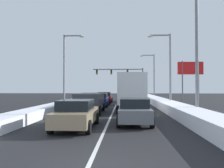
% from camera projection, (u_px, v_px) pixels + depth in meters
% --- Properties ---
extents(ground_plane, '(120.00, 120.00, 0.00)m').
position_uv_depth(ground_plane, '(114.00, 109.00, 22.87)').
color(ground_plane, black).
extents(lane_stripe_between_right_lane_and_center_lane, '(0.14, 45.91, 0.01)m').
position_uv_depth(lane_stripe_between_right_lane_and_center_lane, '(116.00, 106.00, 27.04)').
color(lane_stripe_between_right_lane_and_center_lane, silver).
rests_on(lane_stripe_between_right_lane_and_center_lane, ground).
extents(snow_bank_right_shoulder, '(1.86, 45.91, 0.78)m').
position_uv_depth(snow_bank_right_shoulder, '(161.00, 102.00, 26.76)').
color(snow_bank_right_shoulder, white).
rests_on(snow_bank_right_shoulder, ground).
extents(snow_bank_left_shoulder, '(1.55, 45.91, 0.67)m').
position_uv_depth(snow_bank_left_shoulder, '(72.00, 103.00, 27.32)').
color(snow_bank_left_shoulder, white).
rests_on(snow_bank_left_shoulder, ground).
extents(sedan_gray_right_lane_nearest, '(2.00, 4.50, 1.51)m').
position_uv_depth(sedan_gray_right_lane_nearest, '(134.00, 111.00, 13.68)').
color(sedan_gray_right_lane_nearest, slate).
rests_on(sedan_gray_right_lane_nearest, ground).
extents(box_truck_right_lane_second, '(2.53, 7.20, 3.36)m').
position_uv_depth(box_truck_right_lane_second, '(131.00, 90.00, 21.09)').
color(box_truck_right_lane_second, '#B7BABF').
rests_on(box_truck_right_lane_second, ground).
extents(suv_white_right_lane_third, '(2.16, 4.90, 1.67)m').
position_uv_depth(suv_white_right_lane_third, '(129.00, 97.00, 28.61)').
color(suv_white_right_lane_third, silver).
rests_on(suv_white_right_lane_third, ground).
extents(sedan_black_right_lane_fourth, '(2.00, 4.50, 1.51)m').
position_uv_depth(sedan_black_right_lane_fourth, '(128.00, 97.00, 34.79)').
color(sedan_black_right_lane_fourth, black).
rests_on(sedan_black_right_lane_fourth, ground).
extents(sedan_tan_center_lane_nearest, '(2.00, 4.50, 1.51)m').
position_uv_depth(sedan_tan_center_lane_nearest, '(76.00, 114.00, 12.11)').
color(sedan_tan_center_lane_nearest, '#937F60').
rests_on(sedan_tan_center_lane_nearest, ground).
extents(suv_charcoal_center_lane_second, '(2.16, 4.90, 1.67)m').
position_uv_depth(suv_charcoal_center_lane_second, '(90.00, 101.00, 19.15)').
color(suv_charcoal_center_lane_second, '#38383D').
rests_on(suv_charcoal_center_lane_second, ground).
extents(sedan_navy_center_lane_third, '(2.00, 4.50, 1.51)m').
position_uv_depth(sedan_navy_center_lane_third, '(100.00, 100.00, 25.94)').
color(sedan_navy_center_lane_third, navy).
rests_on(sedan_navy_center_lane_third, ground).
extents(sedan_maroon_center_lane_fourth, '(2.00, 4.50, 1.51)m').
position_uv_depth(sedan_maroon_center_lane_fourth, '(105.00, 97.00, 31.90)').
color(sedan_maroon_center_lane_fourth, maroon).
rests_on(sedan_maroon_center_lane_fourth, ground).
extents(traffic_light_gantry, '(10.60, 0.47, 6.20)m').
position_uv_depth(traffic_light_gantry, '(125.00, 75.00, 47.87)').
color(traffic_light_gantry, slate).
rests_on(traffic_light_gantry, ground).
extents(street_lamp_right_near, '(2.66, 0.36, 9.33)m').
position_uv_depth(street_lamp_right_near, '(192.00, 41.00, 16.39)').
color(street_lamp_right_near, gray).
rests_on(street_lamp_right_near, ground).
extents(street_lamp_right_mid, '(2.66, 0.36, 7.99)m').
position_uv_depth(street_lamp_right_mid, '(167.00, 63.00, 24.73)').
color(street_lamp_right_mid, gray).
rests_on(street_lamp_right_mid, ground).
extents(street_lamp_right_far, '(2.66, 0.36, 8.15)m').
position_uv_depth(street_lamp_right_far, '(152.00, 72.00, 41.38)').
color(street_lamp_right_far, gray).
rests_on(street_lamp_right_far, ground).
extents(street_lamp_left_mid, '(2.66, 0.36, 8.69)m').
position_uv_depth(street_lamp_left_mid, '(67.00, 63.00, 28.17)').
color(street_lamp_left_mid, gray).
rests_on(street_lamp_left_mid, ground).
extents(roadside_sign_right, '(3.20, 0.16, 5.50)m').
position_uv_depth(roadside_sign_right, '(190.00, 73.00, 28.79)').
color(roadside_sign_right, '#59595B').
rests_on(roadside_sign_right, ground).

